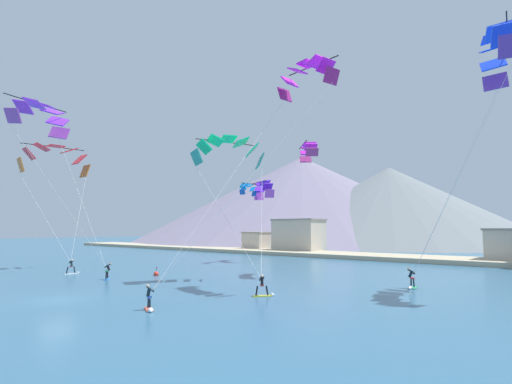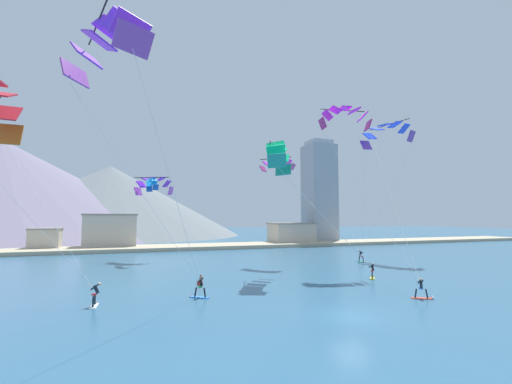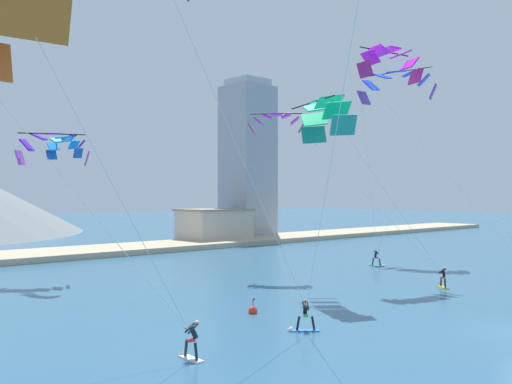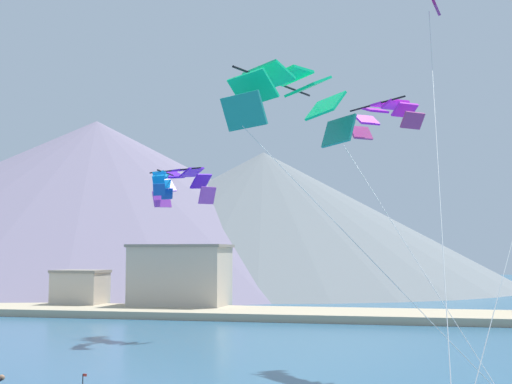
{
  "view_description": "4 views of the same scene",
  "coord_description": "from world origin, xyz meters",
  "px_view_note": "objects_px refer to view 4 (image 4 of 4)",
  "views": [
    {
      "loc": [
        29.5,
        -13.04,
        5.06
      ],
      "look_at": [
        2.62,
        18.76,
        8.88
      ],
      "focal_mm": 28.0,
      "sensor_mm": 36.0,
      "label": 1
    },
    {
      "loc": [
        -13.1,
        -18.78,
        6.17
      ],
      "look_at": [
        -2.06,
        11.54,
        8.65
      ],
      "focal_mm": 24.0,
      "sensor_mm": 36.0,
      "label": 2
    },
    {
      "loc": [
        -30.06,
        -12.17,
        7.18
      ],
      "look_at": [
        -2.44,
        18.02,
        7.37
      ],
      "focal_mm": 40.0,
      "sensor_mm": 36.0,
      "label": 3
    },
    {
      "loc": [
        7.36,
        -15.64,
        6.1
      ],
      "look_at": [
        0.59,
        14.1,
        8.73
      ],
      "focal_mm": 50.0,
      "sensor_mm": 36.0,
      "label": 4
    }
  ],
  "objects_px": {
    "parafoil_kite_distant_mid_solo": "(182,182)",
    "parafoil_kite_near_trail": "(291,97)",
    "parafoil_kite_distant_low_drift": "(385,114)",
    "parafoil_kite_distant_high_outer": "(162,181)"
  },
  "relations": [
    {
      "from": "parafoil_kite_distant_mid_solo",
      "to": "parafoil_kite_near_trail",
      "type": "bearing_deg",
      "value": -59.32
    },
    {
      "from": "parafoil_kite_distant_mid_solo",
      "to": "parafoil_kite_distant_low_drift",
      "type": "bearing_deg",
      "value": -35.68
    },
    {
      "from": "parafoil_kite_distant_mid_solo",
      "to": "parafoil_kite_distant_high_outer",
      "type": "bearing_deg",
      "value": -98.94
    },
    {
      "from": "parafoil_kite_distant_high_outer",
      "to": "parafoil_kite_distant_low_drift",
      "type": "distance_m",
      "value": 18.28
    },
    {
      "from": "parafoil_kite_distant_high_outer",
      "to": "parafoil_kite_distant_mid_solo",
      "type": "distance_m",
      "value": 3.12
    },
    {
      "from": "parafoil_kite_distant_high_outer",
      "to": "parafoil_kite_distant_low_drift",
      "type": "relative_size",
      "value": 0.87
    },
    {
      "from": "parafoil_kite_near_trail",
      "to": "parafoil_kite_distant_high_outer",
      "type": "distance_m",
      "value": 21.16
    },
    {
      "from": "parafoil_kite_near_trail",
      "to": "parafoil_kite_distant_low_drift",
      "type": "distance_m",
      "value": 9.65
    },
    {
      "from": "parafoil_kite_near_trail",
      "to": "parafoil_kite_distant_low_drift",
      "type": "bearing_deg",
      "value": 67.18
    },
    {
      "from": "parafoil_kite_distant_high_outer",
      "to": "parafoil_kite_distant_low_drift",
      "type": "xyz_separation_m",
      "value": [
        16.15,
        -8.17,
        2.59
      ]
    }
  ]
}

